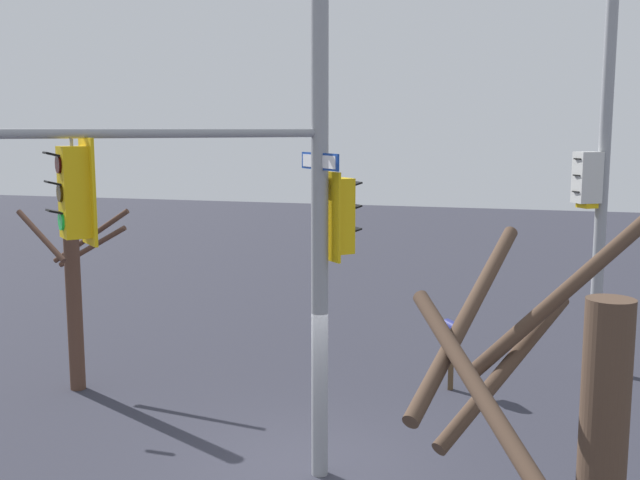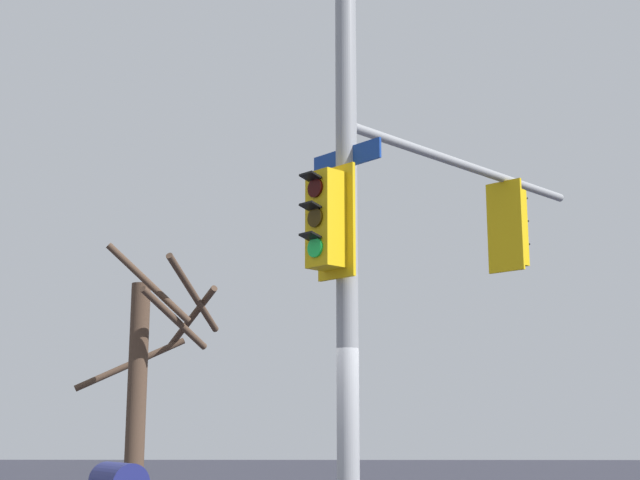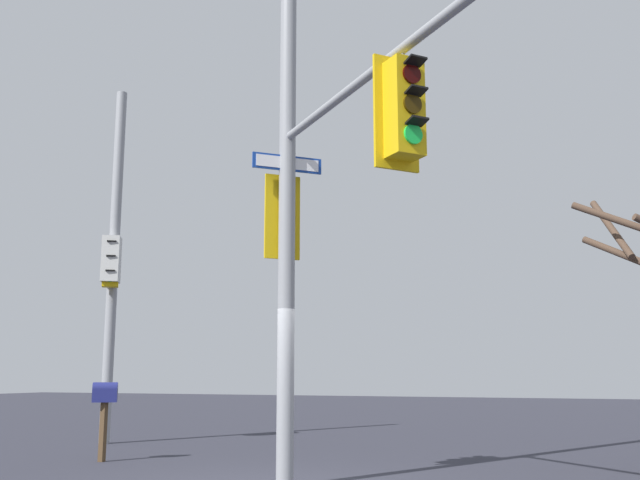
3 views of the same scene
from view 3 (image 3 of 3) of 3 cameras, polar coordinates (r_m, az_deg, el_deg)
name	(u,v)px [view 3 (image 3 of 3)]	position (r m, az deg, el deg)	size (l,w,h in m)	color
main_signal_pole_assembly	(311,134)	(10.74, -0.68, 8.30)	(4.05, 5.58, 9.84)	gray
secondary_pole_assembly	(113,261)	(17.81, -15.92, -1.57)	(0.60, 0.76, 8.40)	gray
mailbox	(105,399)	(14.21, -16.48, -11.83)	(0.50, 0.44, 1.41)	#4C3823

